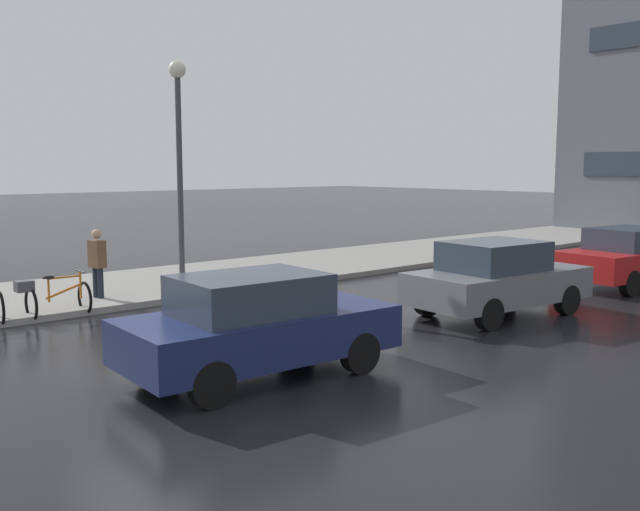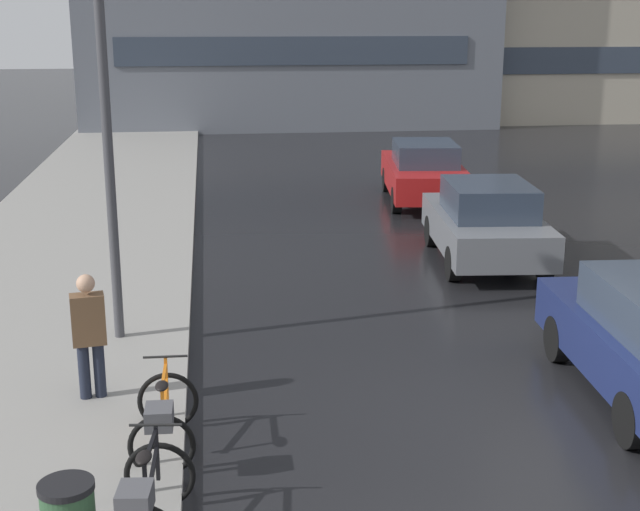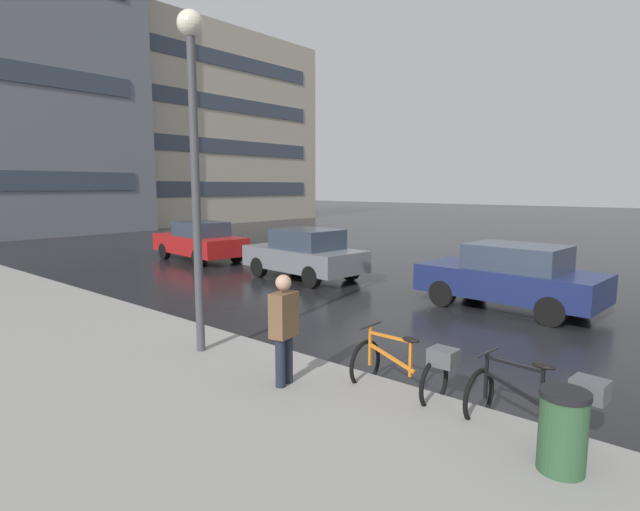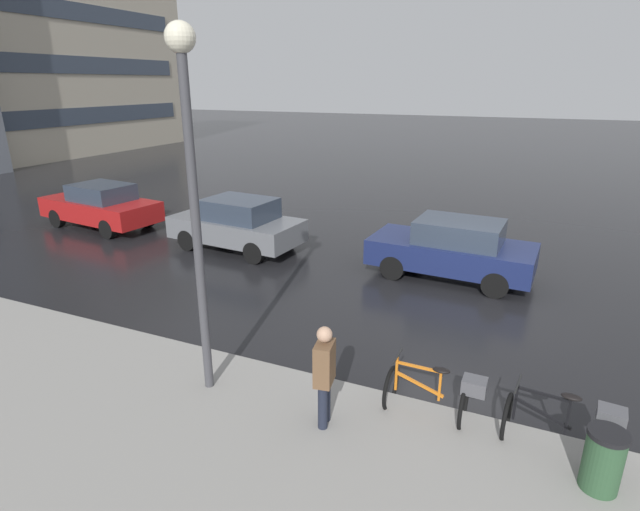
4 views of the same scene
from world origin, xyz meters
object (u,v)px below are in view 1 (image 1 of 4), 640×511
at_px(car_navy, 257,325).
at_px(car_grey, 497,278).
at_px(car_red, 631,257).
at_px(bicycle_second, 51,296).
at_px(pedestrian, 97,262).
at_px(streetlamp, 179,140).

distance_m(car_navy, car_grey, 6.40).
bearing_deg(car_grey, car_red, 88.38).
bearing_deg(car_red, bicycle_second, -114.88).
height_order(car_grey, pedestrian, pedestrian).
xyz_separation_m(bicycle_second, car_navy, (6.07, 0.82, 0.32)).
relative_size(car_red, streetlamp, 0.81).
xyz_separation_m(bicycle_second, car_red, (6.00, 12.95, 0.30)).
relative_size(bicycle_second, pedestrian, 0.84).
bearing_deg(car_navy, bicycle_second, -172.30).
relative_size(car_grey, streetlamp, 0.74).
bearing_deg(bicycle_second, car_red, 65.12).
bearing_deg(streetlamp, car_red, 54.10).
relative_size(car_navy, car_grey, 1.02).
bearing_deg(bicycle_second, pedestrian, 122.80).
distance_m(car_grey, streetlamp, 8.14).
xyz_separation_m(car_navy, car_grey, (-0.23, 6.40, 0.00)).
height_order(car_grey, car_red, car_grey).
distance_m(car_navy, car_red, 12.13).
distance_m(bicycle_second, car_grey, 9.29).
xyz_separation_m(car_navy, streetlamp, (-6.87, 2.73, 2.97)).
bearing_deg(car_red, streetlamp, -125.90).
bearing_deg(car_grey, bicycle_second, -128.98).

